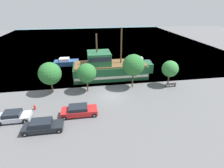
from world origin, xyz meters
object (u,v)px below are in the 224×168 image
Objects in this scene: pirate_ship at (109,68)px; parked_car_curb_front at (43,126)px; parked_car_curb_mid at (79,111)px; bench_promenade_east at (171,85)px; moored_boat_dockside at (139,62)px; parked_car_curb_rear at (14,116)px; moored_boat_outer at (66,62)px; fire_hydrant at (35,107)px.

pirate_ship reaches higher than parked_car_curb_front.
bench_promenade_east is at bearing 20.75° from parked_car_curb_mid.
moored_boat_dockside is 1.38× the size of parked_car_curb_rear.
pirate_ship is 12.99m from moored_boat_outer.
pirate_ship reaches higher than parked_car_curb_mid.
parked_car_curb_rear reaches higher than bench_promenade_east.
parked_car_curb_front is 0.97× the size of parked_car_curb_mid.
parked_car_curb_rear is (-22.51, -18.66, -0.02)m from moored_boat_dockside.
parked_car_curb_front reaches higher than bench_promenade_east.
pirate_ship is 16.02m from fire_hydrant.
pirate_ship is 2.73× the size of moored_boat_outer.
fire_hydrant is (-6.33, 2.35, -0.30)m from parked_car_curb_mid.
parked_car_curb_mid is 17.39m from bench_promenade_east.
moored_boat_dockside is 1.17× the size of parked_car_curb_mid.
moored_boat_dockside reaches higher than fire_hydrant.
parked_car_curb_mid is 8.35m from parked_car_curb_rear.
pirate_ship is 10.33m from moored_boat_dockside.
parked_car_curb_mid is at bearing -115.31° from pirate_ship.
pirate_ship is at bearing 148.26° from bench_promenade_east.
moored_boat_outer is at bearing 76.83° from parked_car_curb_rear.
parked_car_curb_rear is 5.34× the size of fire_hydrant.
moored_boat_outer reaches higher than parked_car_curb_mid.
parked_car_curb_rear is 3.10m from fire_hydrant.
moored_boat_dockside is at bearing 36.75° from pirate_ship.
parked_car_curb_rear is at bearing -138.76° from pirate_ship.
pirate_ship is 18.25m from parked_car_curb_front.
parked_car_curb_mid is (-14.15, -18.68, 0.00)m from moored_boat_dockside.
fire_hydrant is (2.02, 2.33, -0.28)m from parked_car_curb_rear.
fire_hydrant is at bearing -170.44° from bench_promenade_east.
parked_car_curb_rear is (-4.08, 2.56, -0.00)m from parked_car_curb_front.
parked_car_curb_mid is (-5.93, -12.54, -1.21)m from pirate_ship.
parked_car_curb_front is at bearing -32.10° from parked_car_curb_rear.
parked_car_curb_mid reaches higher than parked_car_curb_rear.
moored_boat_outer reaches higher than fire_hydrant.
pirate_ship is at bearing 41.24° from parked_car_curb_rear.
moored_boat_dockside is (8.22, 6.14, -1.21)m from pirate_ship.
parked_car_curb_rear is (-5.05, -21.57, 0.00)m from moored_boat_outer.
moored_boat_dockside reaches higher than parked_car_curb_rear.
parked_car_curb_front is at bearing -149.27° from parked_car_curb_mid.
bench_promenade_east is at bearing 9.56° from fire_hydrant.
bench_promenade_east is at bearing -31.74° from pirate_ship.
moored_boat_dockside is 7.36× the size of fire_hydrant.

